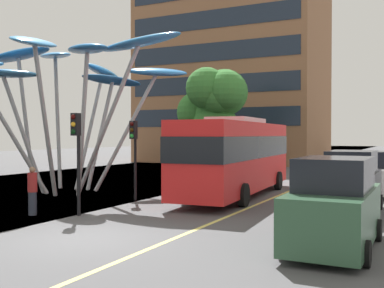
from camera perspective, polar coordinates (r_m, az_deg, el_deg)
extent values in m
cube|color=#4C4C4F|center=(13.69, -12.93, -11.36)|extent=(120.00, 240.00, 0.10)
cube|color=#E0D666|center=(12.41, -4.71, -12.42)|extent=(0.16, 144.00, 0.01)
cube|color=red|center=(22.20, 5.48, -1.46)|extent=(3.21, 11.23, 3.12)
cube|color=black|center=(22.19, 5.48, -0.34)|extent=(3.24, 11.34, 1.00)
cube|color=yellow|center=(27.47, 8.86, 1.64)|extent=(1.36, 0.19, 0.36)
cube|color=#B2B2B7|center=(22.19, 5.49, 2.87)|extent=(2.10, 4.00, 0.24)
cylinder|color=black|center=(25.31, 10.45, -4.40)|extent=(0.34, 0.98, 0.96)
cylinder|color=black|center=(25.94, 5.12, -4.25)|extent=(0.34, 0.98, 0.96)
cylinder|color=black|center=(19.06, 6.30, -6.19)|extent=(0.34, 0.98, 0.96)
cylinder|color=black|center=(19.89, -0.54, -5.88)|extent=(0.34, 0.98, 0.96)
cylinder|color=#9EA0A5|center=(22.50, -10.24, 2.71)|extent=(4.04, 0.56, 7.17)
ellipsoid|color=#388EDB|center=(21.66, -6.38, 12.21)|extent=(4.48, 2.05, 0.90)
cylinder|color=#9EA0A5|center=(24.88, -7.90, 1.66)|extent=(2.56, 2.68, 6.39)
ellipsoid|color=#2D7FD1|center=(25.51, -4.21, 8.75)|extent=(3.37, 3.45, 0.70)
cylinder|color=#9EA0A5|center=(25.58, -11.09, 1.18)|extent=(0.72, 1.83, 5.94)
ellipsoid|color=#2D7FD1|center=(26.24, -9.64, 7.63)|extent=(2.26, 4.08, 0.70)
cylinder|color=#9EA0A5|center=(27.00, -12.28, 2.03)|extent=(1.12, 3.72, 6.79)
ellipsoid|color=#4299E0|center=(28.89, -10.80, 8.63)|extent=(2.18, 4.42, 0.94)
cylinder|color=#9EA0A5|center=(27.09, -16.05, 2.79)|extent=(1.48, 1.24, 7.48)
ellipsoid|color=#4299E0|center=(28.21, -16.33, 10.32)|extent=(4.13, 3.77, 0.91)
cylinder|color=#9EA0A5|center=(25.97, -19.58, 2.47)|extent=(1.18, 0.32, 7.12)
ellipsoid|color=#2D7FD1|center=(26.61, -20.43, 10.10)|extent=(4.03, 1.86, 0.93)
cylinder|color=#9EA0A5|center=(24.37, -19.86, 1.13)|extent=(1.60, 1.61, 5.94)
ellipsoid|color=#4CA3E5|center=(24.59, -22.11, 7.97)|extent=(3.40, 3.42, 0.44)
cylinder|color=#9EA0A5|center=(23.76, -21.34, 1.47)|extent=(2.05, 3.21, 6.26)
cylinder|color=#9EA0A5|center=(22.20, -17.43, 2.47)|extent=(0.96, 2.24, 6.96)
ellipsoid|color=#4299E0|center=(21.61, -18.67, 11.71)|extent=(2.55, 3.59, 1.12)
cylinder|color=#9EA0A5|center=(22.48, -13.16, 2.40)|extent=(1.29, 0.80, 6.87)
ellipsoid|color=#2D7FD1|center=(22.30, -12.62, 11.25)|extent=(3.27, 2.68, 0.54)
cylinder|color=black|center=(17.24, -13.65, -2.46)|extent=(0.12, 0.12, 3.68)
cube|color=black|center=(17.10, -13.97, 2.33)|extent=(0.28, 0.24, 0.80)
sphere|color=#390706|center=(17.01, -14.26, 3.22)|extent=(0.18, 0.18, 0.18)
sphere|color=orange|center=(17.00, -14.26, 2.34)|extent=(0.18, 0.18, 0.18)
sphere|color=black|center=(17.00, -14.25, 1.46)|extent=(0.18, 0.18, 0.18)
cylinder|color=black|center=(20.87, -6.92, -2.03)|extent=(0.12, 0.12, 3.52)
cube|color=black|center=(20.72, -7.14, 1.72)|extent=(0.28, 0.24, 0.80)
sphere|color=#390706|center=(20.62, -7.35, 2.44)|extent=(0.18, 0.18, 0.18)
sphere|color=#3A2707|center=(20.61, -7.35, 1.72)|extent=(0.18, 0.18, 0.18)
sphere|color=green|center=(20.61, -7.34, 1.00)|extent=(0.18, 0.18, 0.18)
cylinder|color=black|center=(25.83, 1.43, -1.34)|extent=(0.12, 0.12, 3.60)
cube|color=black|center=(25.68, 1.29, 1.77)|extent=(0.28, 0.24, 0.80)
sphere|color=red|center=(25.57, 1.17, 2.36)|extent=(0.18, 0.18, 0.18)
sphere|color=#3A2707|center=(25.56, 1.17, 1.77)|extent=(0.18, 0.18, 0.18)
sphere|color=black|center=(25.56, 1.17, 1.19)|extent=(0.18, 0.18, 0.18)
cube|color=#2D5138|center=(12.56, 16.96, -8.36)|extent=(1.81, 4.57, 1.33)
cube|color=black|center=(12.43, 16.99, -3.47)|extent=(1.67, 2.52, 0.82)
cylinder|color=black|center=(13.93, 21.67, -9.72)|extent=(0.20, 0.60, 0.60)
cylinder|color=black|center=(14.20, 14.26, -9.48)|extent=(0.20, 0.60, 0.60)
cylinder|color=black|center=(11.17, 20.40, -12.41)|extent=(0.20, 0.60, 0.60)
cylinder|color=black|center=(11.50, 11.18, -11.97)|extent=(0.20, 0.60, 0.60)
cube|color=black|center=(18.33, 18.86, -5.39)|extent=(1.72, 4.44, 1.33)
cube|color=black|center=(18.25, 18.88, -2.05)|extent=(1.58, 2.44, 0.81)
cylinder|color=black|center=(19.67, 21.88, -6.57)|extent=(0.20, 0.60, 0.60)
cylinder|color=black|center=(19.88, 16.91, -6.46)|extent=(0.20, 0.60, 0.60)
cylinder|color=black|center=(16.95, 21.12, -7.79)|extent=(0.20, 0.60, 0.60)
cylinder|color=black|center=(17.20, 15.36, -7.63)|extent=(0.20, 0.60, 0.60)
cube|color=silver|center=(24.20, 21.02, -4.03)|extent=(1.75, 4.06, 1.17)
cube|color=black|center=(24.13, 21.03, -1.74)|extent=(1.61, 2.23, 0.77)
cylinder|color=black|center=(25.58, 19.33, -4.79)|extent=(0.20, 0.60, 0.60)
cylinder|color=black|center=(23.10, 18.54, -5.41)|extent=(0.20, 0.60, 0.60)
cylinder|color=brown|center=(37.93, 3.05, -0.49)|extent=(0.42, 0.42, 3.69)
sphere|color=#387A33|center=(36.85, 4.22, 6.58)|extent=(3.07, 3.07, 3.07)
sphere|color=#387A33|center=(38.08, 4.00, 6.28)|extent=(3.77, 3.77, 3.77)
sphere|color=#387A33|center=(37.37, 1.78, 6.82)|extent=(3.31, 3.31, 3.31)
sphere|color=#387A33|center=(37.13, 3.06, 5.97)|extent=(2.84, 2.84, 2.84)
cylinder|color=brown|center=(39.53, 1.65, -1.15)|extent=(0.51, 0.51, 2.70)
sphere|color=#387A33|center=(39.82, 0.74, 3.88)|extent=(3.61, 3.61, 3.61)
sphere|color=#387A33|center=(38.54, 2.49, 3.50)|extent=(2.99, 2.99, 2.99)
sphere|color=#387A33|center=(40.19, 2.24, 3.51)|extent=(2.93, 2.93, 2.93)
sphere|color=#387A33|center=(38.42, 2.83, 2.10)|extent=(3.84, 3.84, 3.84)
cylinder|color=#2D3342|center=(18.00, -18.85, -6.87)|extent=(0.29, 0.29, 0.84)
cylinder|color=maroon|center=(17.91, -18.86, -4.44)|extent=(0.34, 0.34, 0.70)
sphere|color=#937056|center=(17.87, -18.87, -2.97)|extent=(0.22, 0.22, 0.22)
cube|color=#8E6042|center=(52.01, 5.08, 8.50)|extent=(18.81, 12.06, 19.21)
cube|color=#1E2838|center=(46.03, 2.30, 3.27)|extent=(17.68, 0.08, 1.79)
cube|color=#1E2838|center=(46.26, 2.31, 7.23)|extent=(17.68, 0.08, 1.79)
cube|color=#1E2838|center=(46.72, 2.31, 11.14)|extent=(17.68, 0.08, 1.79)
cube|color=#1E2838|center=(47.38, 2.31, 14.95)|extent=(17.68, 0.08, 1.79)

